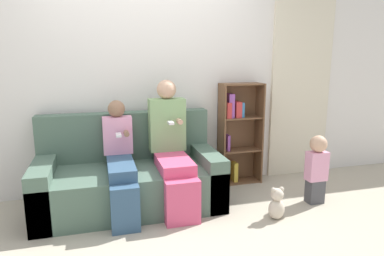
{
  "coord_description": "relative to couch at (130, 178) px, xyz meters",
  "views": [
    {
      "loc": [
        -0.49,
        -2.81,
        1.51
      ],
      "look_at": [
        0.47,
        0.59,
        0.76
      ],
      "focal_mm": 32.0,
      "sensor_mm": 36.0,
      "label": 1
    }
  ],
  "objects": [
    {
      "name": "child_seated",
      "position": [
        -0.09,
        -0.15,
        0.24
      ],
      "size": [
        0.29,
        0.83,
        1.07
      ],
      "color": "#335170",
      "rests_on": "ground_plane"
    },
    {
      "name": "back_wall",
      "position": [
        0.2,
        0.47,
        0.98
      ],
      "size": [
        10.0,
        0.06,
        2.55
      ],
      "color": "silver",
      "rests_on": "ground_plane"
    },
    {
      "name": "bookshelf",
      "position": [
        1.32,
        0.34,
        0.35
      ],
      "size": [
        0.5,
        0.24,
        1.2
      ],
      "color": "brown",
      "rests_on": "ground_plane"
    },
    {
      "name": "teddy_bear",
      "position": [
        1.29,
        -0.69,
        -0.15
      ],
      "size": [
        0.16,
        0.13,
        0.32
      ],
      "color": "beige",
      "rests_on": "ground_plane"
    },
    {
      "name": "toddler_standing",
      "position": [
        1.86,
        -0.47,
        0.1
      ],
      "size": [
        0.21,
        0.17,
        0.72
      ],
      "color": "#47474C",
      "rests_on": "ground_plane"
    },
    {
      "name": "ground_plane",
      "position": [
        0.2,
        -0.55,
        -0.29
      ],
      "size": [
        14.0,
        14.0,
        0.0
      ],
      "primitive_type": "plane",
      "color": "#B2A893"
    },
    {
      "name": "couch",
      "position": [
        0.0,
        0.0,
        0.0
      ],
      "size": [
        1.8,
        0.89,
        0.92
      ],
      "color": "#4C6656",
      "rests_on": "ground_plane"
    },
    {
      "name": "adult_seated",
      "position": [
        0.42,
        -0.1,
        0.35
      ],
      "size": [
        0.37,
        0.82,
        1.27
      ],
      "color": "#DB4C75",
      "rests_on": "ground_plane"
    },
    {
      "name": "curtain_panel",
      "position": [
        2.2,
        0.42,
        0.88
      ],
      "size": [
        0.81,
        0.04,
        2.34
      ],
      "color": "beige",
      "rests_on": "ground_plane"
    }
  ]
}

